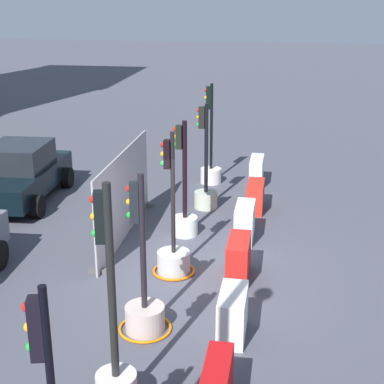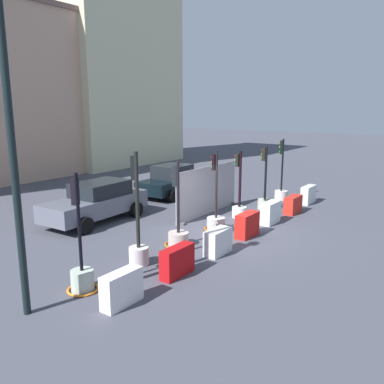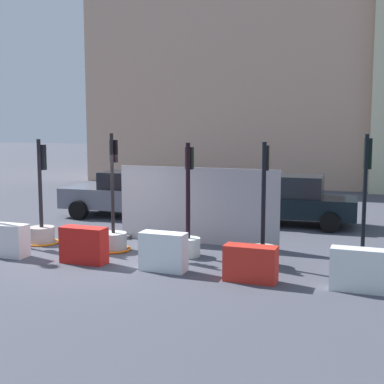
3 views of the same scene
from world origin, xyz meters
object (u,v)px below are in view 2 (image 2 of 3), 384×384
object	(u,v)px
traffic_light_0	(82,272)
construction_barrier_3	(247,225)
traffic_light_5	(265,197)
traffic_light_6	(281,189)
construction_barrier_2	(218,242)
car_black_sedan	(172,181)
construction_barrier_5	(293,205)
traffic_light_1	(138,241)
traffic_light_2	(178,232)
construction_barrier_0	(122,288)
traffic_light_4	(239,203)
car_grey_saloon	(97,202)
street_lamp_post	(10,131)
traffic_light_3	(216,219)
construction_barrier_1	(177,261)
construction_barrier_4	(270,213)
construction_barrier_6	(308,195)

from	to	relation	value
traffic_light_0	construction_barrier_3	xyz separation A→B (m)	(6.36, -1.38, -0.07)
traffic_light_5	traffic_light_6	distance (m)	2.22
construction_barrier_2	car_black_sedan	xyz separation A→B (m)	(6.01, 6.59, 0.38)
traffic_light_5	construction_barrier_5	world-z (taller)	traffic_light_5
traffic_light_1	construction_barrier_2	distance (m)	2.59
traffic_light_2	construction_barrier_0	size ratio (longest dim) A/B	2.63
traffic_light_4	car_grey_saloon	xyz separation A→B (m)	(-3.86, 4.52, 0.20)
traffic_light_2	street_lamp_post	bearing A→B (deg)	179.85
traffic_light_3	traffic_light_6	distance (m)	6.21
traffic_light_6	street_lamp_post	xyz separation A→B (m)	(-14.14, 0.11, 3.59)
traffic_light_1	construction_barrier_2	world-z (taller)	traffic_light_1
street_lamp_post	traffic_light_2	bearing A→B (deg)	-0.15
construction_barrier_3	car_black_sedan	distance (m)	7.58
traffic_light_2	traffic_light_6	xyz separation A→B (m)	(8.48, -0.09, 0.07)
street_lamp_post	construction_barrier_1	bearing A→B (deg)	-22.67
construction_barrier_3	construction_barrier_4	distance (m)	2.04
traffic_light_1	construction_barrier_4	size ratio (longest dim) A/B	3.21
traffic_light_3	construction_barrier_2	xyz separation A→B (m)	(-2.19, -1.45, -0.02)
traffic_light_2	construction_barrier_4	xyz separation A→B (m)	(4.24, -1.44, -0.03)
construction_barrier_1	construction_barrier_4	bearing A→B (deg)	0.58
traffic_light_3	traffic_light_0	bearing A→B (deg)	179.97
construction_barrier_1	street_lamp_post	bearing A→B (deg)	157.33
traffic_light_4	construction_barrier_3	size ratio (longest dim) A/B	2.55
traffic_light_1	construction_barrier_2	size ratio (longest dim) A/B	3.25
traffic_light_0	traffic_light_5	world-z (taller)	traffic_light_0
construction_barrier_4	car_black_sedan	world-z (taller)	car_black_sedan
traffic_light_3	construction_barrier_3	bearing A→B (deg)	-92.34
construction_barrier_2	traffic_light_0	bearing A→B (deg)	161.01
car_black_sedan	traffic_light_0	bearing A→B (deg)	-153.37
construction_barrier_6	traffic_light_6	bearing A→B (deg)	90.12
street_lamp_post	construction_barrier_3	bearing A→B (deg)	-10.66
traffic_light_1	construction_barrier_0	xyz separation A→B (m)	(-2.08, -1.39, -0.31)
car_grey_saloon	car_black_sedan	xyz separation A→B (m)	(5.63, 0.51, -0.03)
traffic_light_5	traffic_light_3	bearing A→B (deg)	177.95
traffic_light_2	street_lamp_post	xyz separation A→B (m)	(-5.66, 0.01, 3.66)
traffic_light_3	car_black_sedan	xyz separation A→B (m)	(3.81, 5.13, 0.35)
traffic_light_0	traffic_light_5	distance (m)	10.41
construction_barrier_1	car_black_sedan	size ratio (longest dim) A/B	0.28
traffic_light_0	car_black_sedan	xyz separation A→B (m)	(10.23, 5.13, 0.28)
construction_barrier_0	construction_barrier_2	world-z (taller)	construction_barrier_0
traffic_light_6	car_black_sedan	distance (m)	5.67
traffic_light_1	construction_barrier_4	world-z (taller)	traffic_light_1
traffic_light_0	construction_barrier_0	size ratio (longest dim) A/B	2.80
traffic_light_5	street_lamp_post	distance (m)	12.44
construction_barrier_2	traffic_light_2	bearing A→B (deg)	92.62
construction_barrier_2	construction_barrier_3	xyz separation A→B (m)	(2.14, 0.07, 0.03)
traffic_light_1	traffic_light_6	size ratio (longest dim) A/B	1.10
construction_barrier_4	car_grey_saloon	xyz separation A→B (m)	(-3.80, 5.98, 0.38)
construction_barrier_4	car_grey_saloon	world-z (taller)	car_grey_saloon
traffic_light_1	construction_barrier_5	bearing A→B (deg)	-10.33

